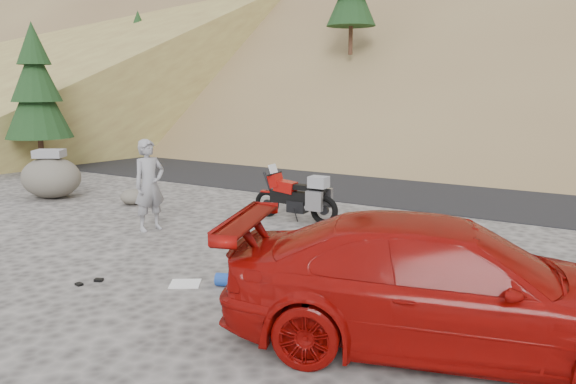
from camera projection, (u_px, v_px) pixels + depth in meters
name	position (u px, v px, depth m)	size (l,w,h in m)	color
ground	(210.00, 259.00, 9.80)	(140.00, 140.00, 0.00)	#43403D
road	(396.00, 183.00, 17.34)	(120.00, 7.00, 0.05)	black
conifer_verge	(36.00, 88.00, 18.67)	(2.20, 2.20, 5.04)	#331D12
motorcycle	(299.00, 197.00, 12.44)	(2.10, 0.63, 1.25)	black
man	(152.00, 230.00, 11.76)	(0.69, 0.46, 1.90)	gray
red_car	(444.00, 346.00, 6.53)	(2.09, 5.13, 1.49)	#8E0A07
boulder	(51.00, 177.00, 15.03)	(2.09, 1.95, 1.27)	#514D46
small_rock	(133.00, 197.00, 14.22)	(0.80, 0.76, 0.39)	#514D46
gear_white_cloth	(185.00, 284.00, 8.55)	(0.45, 0.40, 0.02)	white
gear_blue_mat	(232.00, 280.00, 8.44)	(0.20, 0.20, 0.49)	#1B44A7
gear_bottle	(349.00, 311.00, 7.25)	(0.09, 0.09, 0.24)	#1B44A7
gear_glove_a	(79.00, 284.00, 8.50)	(0.12, 0.09, 0.03)	black
gear_glove_b	(99.00, 280.00, 8.68)	(0.13, 0.10, 0.04)	black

